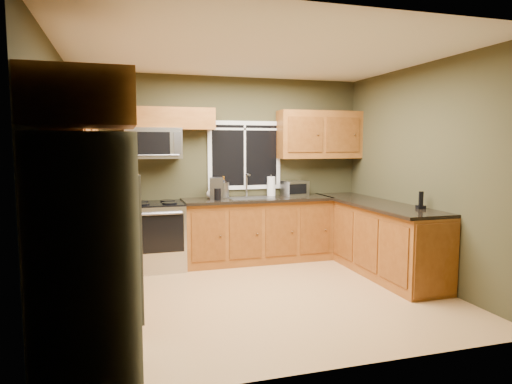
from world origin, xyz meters
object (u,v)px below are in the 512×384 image
toaster_oven (295,188)px  soap_bottle_a (224,187)px  coffee_maker (217,189)px  microwave (153,143)px  paper_towel_roll (271,186)px  soap_bottle_c (211,192)px  range (156,236)px  kettle (224,189)px  refrigerator (88,255)px  cordless_phone (421,204)px

toaster_oven → soap_bottle_a: (-1.09, 0.08, 0.04)m
toaster_oven → coffee_maker: 1.25m
microwave → paper_towel_roll: bearing=2.4°
microwave → soap_bottle_c: microwave is taller
range → soap_bottle_c: 0.99m
coffee_maker → kettle: 0.24m
microwave → toaster_oven: size_ratio=1.88×
range → soap_bottle_a: (1.01, 0.23, 0.62)m
soap_bottle_c → refrigerator: bearing=-117.3°
soap_bottle_c → cordless_phone: cordless_phone is taller
range → microwave: (-0.00, 0.14, 1.26)m
microwave → cordless_phone: (3.03, -1.76, -0.73)m
toaster_oven → kettle: 1.09m
coffee_maker → paper_towel_roll: (0.89, 0.22, 0.00)m
refrigerator → range: bearing=76.0°
microwave → toaster_oven: microwave is taller
soap_bottle_a → paper_towel_roll: bearing=-1.6°
microwave → soap_bottle_a: 1.19m
microwave → toaster_oven: 2.20m
range → cordless_phone: 3.48m
range → microwave: 1.27m
coffee_maker → soap_bottle_a: size_ratio=1.01×
paper_towel_roll → cordless_phone: bearing=-54.8°
toaster_oven → paper_towel_roll: (-0.36, 0.06, 0.03)m
range → soap_bottle_a: 1.21m
paper_towel_roll → soap_bottle_a: paper_towel_roll is taller
coffee_maker → paper_towel_roll: bearing=13.8°
paper_towel_roll → soap_bottle_c: 0.94m
coffee_maker → paper_towel_roll: size_ratio=0.97×
soap_bottle_c → cordless_phone: 2.83m
paper_towel_roll → coffee_maker: bearing=-166.2°
soap_bottle_a → cordless_phone: soap_bottle_a is taller
refrigerator → soap_bottle_a: bearing=60.5°
kettle → soap_bottle_c: 0.21m
paper_towel_roll → range: bearing=-173.1°
microwave → paper_towel_roll: size_ratio=2.37×
microwave → soap_bottle_a: (1.01, 0.09, -0.64)m
paper_towel_roll → soap_bottle_c: (-0.94, -0.09, -0.05)m
soap_bottle_a → cordless_phone: (2.02, -1.86, -0.09)m
soap_bottle_a → soap_bottle_c: soap_bottle_a is taller
paper_towel_roll → cordless_phone: paper_towel_roll is taller
kettle → cordless_phone: kettle is taller
soap_bottle_c → toaster_oven: bearing=1.2°
paper_towel_roll → soap_bottle_a: size_ratio=1.04×
refrigerator → cordless_phone: refrigerator is taller
range → kettle: bearing=10.2°
paper_towel_roll → soap_bottle_a: 0.73m
coffee_maker → soap_bottle_c: size_ratio=1.69×
toaster_oven → soap_bottle_c: toaster_oven is taller
toaster_oven → kettle: (-1.09, 0.03, 0.01)m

